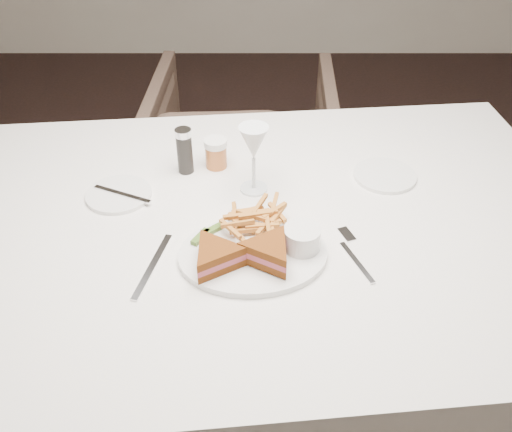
% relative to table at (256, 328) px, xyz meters
% --- Properties ---
extents(ground, '(5.00, 5.00, 0.00)m').
position_rel_table_xyz_m(ground, '(0.40, 0.36, -0.38)').
color(ground, black).
rests_on(ground, ground).
extents(table, '(1.67, 1.20, 0.75)m').
position_rel_table_xyz_m(table, '(0.00, 0.00, 0.00)').
color(table, white).
rests_on(table, ground).
extents(chair_far, '(0.73, 0.69, 0.73)m').
position_rel_table_xyz_m(chair_far, '(-0.05, 0.94, -0.01)').
color(chair_far, '#4C392E').
rests_on(chair_far, ground).
extents(table_setting, '(0.83, 0.56, 0.18)m').
position_rel_table_xyz_m(table_setting, '(-0.01, -0.04, 0.41)').
color(table_setting, white).
rests_on(table_setting, table).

